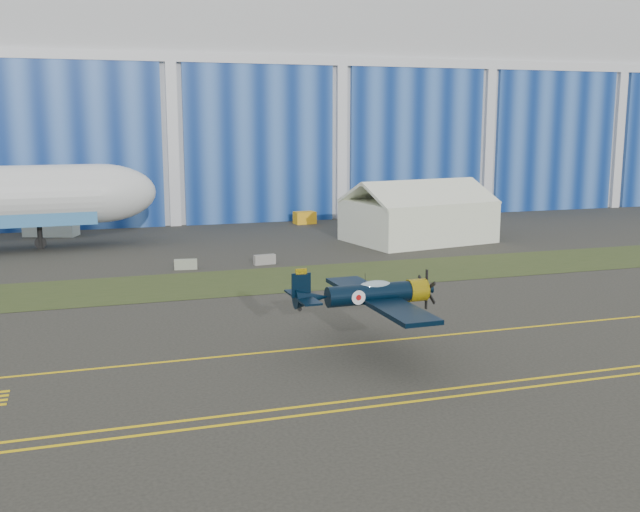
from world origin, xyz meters
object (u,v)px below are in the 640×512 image
object	(u,v)px
shipping_container	(51,225)
warbird	(369,294)
tug	(305,218)
tent	(418,210)

from	to	relation	value
shipping_container	warbird	bearing A→B (deg)	-49.11
tug	shipping_container	bearing A→B (deg)	176.53
warbird	shipping_container	world-z (taller)	warbird
warbird	tent	world-z (taller)	tent
warbird	tug	world-z (taller)	warbird
shipping_container	tug	xyz separation A→B (m)	(30.55, 1.01, -0.49)
shipping_container	tug	world-z (taller)	shipping_container
warbird	tug	size ratio (longest dim) A/B	4.38
shipping_container	tug	bearing A→B (deg)	23.27
shipping_container	tug	distance (m)	30.57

